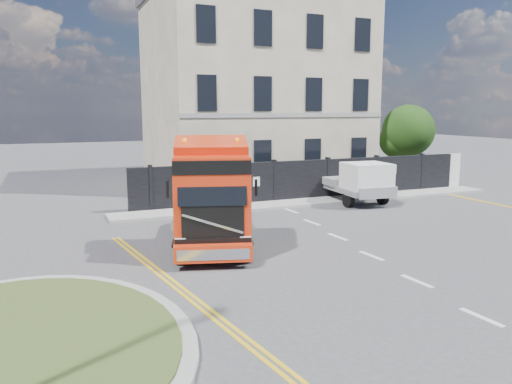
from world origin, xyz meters
name	(u,v)px	position (x,y,z in m)	size (l,w,h in m)	color
ground	(280,264)	(0.00, 0.00, 0.00)	(120.00, 120.00, 0.00)	#424244
traffic_island	(11,350)	(-7.00, -3.00, 0.08)	(6.80, 6.80, 0.17)	gray
hoarding_fence	(320,179)	(6.55, 9.00, 1.00)	(18.80, 0.25, 2.00)	black
georgian_building	(253,89)	(6.00, 16.50, 5.77)	(12.30, 10.30, 12.80)	beige
tree	(405,133)	(14.38, 12.10, 3.05)	(3.20, 3.20, 4.80)	#382619
pavement_far	(319,201)	(6.00, 8.10, 0.06)	(20.00, 1.60, 0.12)	gray
truck	(212,202)	(-1.42, 2.11, 1.59)	(3.83, 6.31, 3.55)	black
flatbed_pickup	(359,181)	(7.59, 7.06, 1.09)	(2.36, 5.03, 2.03)	gray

